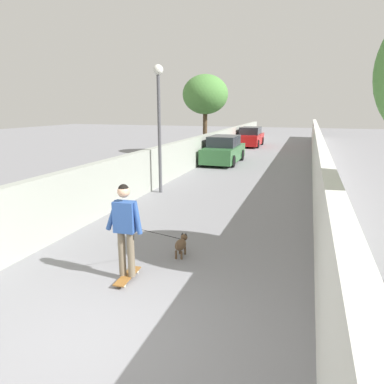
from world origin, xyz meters
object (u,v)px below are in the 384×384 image
(tree_left_mid, at_px, (205,95))
(dog, at_px, (181,244))
(person_skateboarder, at_px, (125,223))
(car_near, at_px, (224,150))
(lamp_post, at_px, (159,108))
(car_far, at_px, (250,137))
(skateboard, at_px, (128,276))

(tree_left_mid, height_order, dog, tree_left_mid)
(person_skateboarder, bearing_deg, car_near, 6.16)
(lamp_post, relative_size, car_far, 1.04)
(tree_left_mid, height_order, person_skateboarder, tree_left_mid)
(car_far, bearing_deg, tree_left_mid, 162.69)
(tree_left_mid, xyz_separation_m, lamp_post, (-10.73, -1.40, -0.79))
(tree_left_mid, height_order, car_near, tree_left_mid)
(skateboard, distance_m, car_far, 23.72)
(dog, bearing_deg, car_near, 9.28)
(tree_left_mid, xyz_separation_m, car_near, (-3.04, -2.00, -3.17))
(person_skateboarder, bearing_deg, dog, -23.80)
(lamp_post, distance_m, car_near, 8.08)
(dog, height_order, car_near, car_near)
(lamp_post, relative_size, person_skateboarder, 2.63)
(tree_left_mid, distance_m, skateboard, 18.01)
(tree_left_mid, xyz_separation_m, skateboard, (-17.24, -3.53, -3.82))
(skateboard, distance_m, person_skateboarder, 1.03)
(skateboard, relative_size, person_skateboarder, 0.47)
(person_skateboarder, distance_m, dog, 1.65)
(person_skateboarder, bearing_deg, skateboard, 14.04)
(tree_left_mid, relative_size, dog, 3.19)
(tree_left_mid, height_order, lamp_post, tree_left_mid)
(person_skateboarder, bearing_deg, lamp_post, 18.14)
(tree_left_mid, height_order, car_far, tree_left_mid)
(lamp_post, xyz_separation_m, dog, (-5.20, -2.71, -2.82))
(lamp_post, distance_m, dog, 6.51)
(tree_left_mid, distance_m, lamp_post, 10.85)
(skateboard, height_order, car_far, car_far)
(person_skateboarder, height_order, car_near, person_skateboarder)
(skateboard, xyz_separation_m, car_far, (23.67, 1.53, 0.65))
(tree_left_mid, relative_size, skateboard, 6.38)
(tree_left_mid, relative_size, car_near, 1.21)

